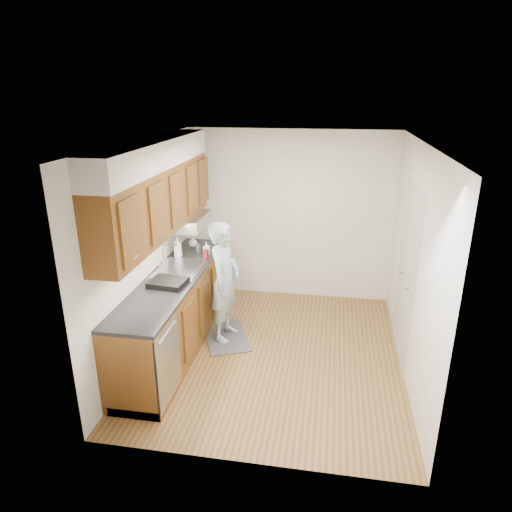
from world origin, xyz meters
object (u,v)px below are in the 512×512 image
Objects in this scene: soap_bottle_c at (193,242)px; soda_can at (206,255)px; person at (224,274)px; steel_can at (198,249)px; soap_bottle_b at (206,248)px; dish_rack at (168,283)px; soap_bottle_a at (178,247)px.

soap_bottle_c is 1.15× the size of soda_can.
soap_bottle_c is (-0.62, 0.76, 0.14)m from person.
steel_can is at bearing 126.25° from soda_can.
soap_bottle_c is (-0.27, 0.27, -0.01)m from soap_bottle_b.
soda_can is (0.05, -0.20, -0.02)m from soap_bottle_b.
soda_can is at bearing 82.56° from dish_rack.
soap_bottle_c is at bearing 46.72° from person.
soap_bottle_b is at bearing -45.04° from soap_bottle_c.
person is at bearing -24.90° from soap_bottle_a.
soda_can reaches higher than dish_rack.
soap_bottle_a reaches higher than dish_rack.
person is 0.77m from dish_rack.
steel_can is (-0.13, 0.04, -0.02)m from soap_bottle_b.
soap_bottle_c is at bearing 134.96° from soap_bottle_b.
dish_rack is at bearing -91.41° from steel_can.
soap_bottle_c reaches higher than soda_can.
soap_bottle_a is 2.37× the size of steel_can.
soap_bottle_a reaches higher than steel_can.
person is at bearing -50.41° from soap_bottle_c.
person is 10.05× the size of soap_bottle_b.
person is at bearing -53.76° from soap_bottle_b.
dish_rack is at bearing -98.35° from soap_bottle_b.
dish_rack is (0.11, -1.32, -0.05)m from soap_bottle_c.
soap_bottle_b reaches higher than soda_can.
dish_rack is (-0.51, -0.57, 0.09)m from person.
soap_bottle_b is at bearing 103.37° from soda_can.
soap_bottle_c is 1.26× the size of steel_can.
soap_bottle_c is at bearing 100.77° from dish_rack.
soap_bottle_a is at bearing -99.26° from soap_bottle_c.
person is 0.44m from soda_can.
soap_bottle_a is at bearing 72.23° from person.
soda_can is (-0.31, 0.29, 0.13)m from person.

